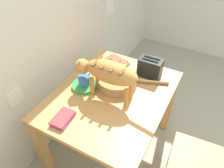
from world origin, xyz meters
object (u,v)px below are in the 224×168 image
object	(u,v)px
cat	(108,73)
wicker_basket	(117,80)
dining_table	(112,102)
coffee_mug	(84,80)
saucer_bowl	(84,86)
book_stack	(63,118)
wooden_chair_near	(205,163)
magazine	(110,63)
toaster	(150,68)

from	to	relation	value
cat	wicker_basket	xyz separation A→B (m)	(0.15, -0.00, -0.18)
dining_table	coffee_mug	distance (m)	0.29
saucer_bowl	book_stack	world-z (taller)	book_stack
saucer_bowl	wooden_chair_near	world-z (taller)	wooden_chair_near
cat	book_stack	bearing A→B (deg)	156.86
cat	book_stack	world-z (taller)	cat
coffee_mug	magazine	distance (m)	0.40
book_stack	wooden_chair_near	xyz separation A→B (m)	(0.35, -0.99, -0.31)
wicker_basket	wooden_chair_near	bearing A→B (deg)	-102.49
magazine	wooden_chair_near	distance (m)	1.16
cat	saucer_bowl	bearing A→B (deg)	90.00
wicker_basket	wooden_chair_near	world-z (taller)	wooden_chair_near
wicker_basket	cat	bearing A→B (deg)	179.46
book_stack	toaster	bearing A→B (deg)	-23.94
dining_table	wooden_chair_near	distance (m)	0.84
coffee_mug	book_stack	world-z (taller)	coffee_mug
magazine	wooden_chair_near	bearing A→B (deg)	-96.86
cat	toaster	size ratio (longest dim) A/B	3.66
cat	wicker_basket	distance (m)	0.24
dining_table	cat	xyz separation A→B (m)	(-0.03, 0.02, 0.32)
cat	toaster	world-z (taller)	cat
cat	coffee_mug	bearing A→B (deg)	89.20
magazine	book_stack	world-z (taller)	book_stack
dining_table	wicker_basket	world-z (taller)	wicker_basket
saucer_bowl	coffee_mug	distance (m)	0.05
magazine	book_stack	size ratio (longest dim) A/B	1.58
cat	wooden_chair_near	bearing A→B (deg)	-94.10
dining_table	magazine	world-z (taller)	magazine
cat	wooden_chair_near	size ratio (longest dim) A/B	0.79
coffee_mug	wooden_chair_near	world-z (taller)	wooden_chair_near
dining_table	book_stack	world-z (taller)	book_stack
coffee_mug	wicker_basket	size ratio (longest dim) A/B	0.40
dining_table	toaster	world-z (taller)	toaster
wooden_chair_near	toaster	bearing A→B (deg)	51.91
coffee_mug	magazine	size ratio (longest dim) A/B	0.46
magazine	wooden_chair_near	world-z (taller)	wooden_chair_near
cat	magazine	world-z (taller)	cat
saucer_bowl	wicker_basket	size ratio (longest dim) A/B	0.62
dining_table	saucer_bowl	bearing A→B (deg)	98.43
dining_table	coffee_mug	bearing A→B (deg)	97.71
magazine	wooden_chair_near	size ratio (longest dim) A/B	0.32
book_stack	cat	bearing A→B (deg)	-21.35
wooden_chair_near	book_stack	bearing A→B (deg)	105.27
toaster	book_stack	bearing A→B (deg)	156.06
coffee_mug	cat	bearing A→B (deg)	-89.02
saucer_bowl	toaster	distance (m)	0.59
saucer_bowl	magazine	world-z (taller)	saucer_bowl
book_stack	wooden_chair_near	world-z (taller)	wooden_chair_near
cat	wicker_basket	world-z (taller)	cat
saucer_bowl	toaster	bearing A→B (deg)	-46.05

